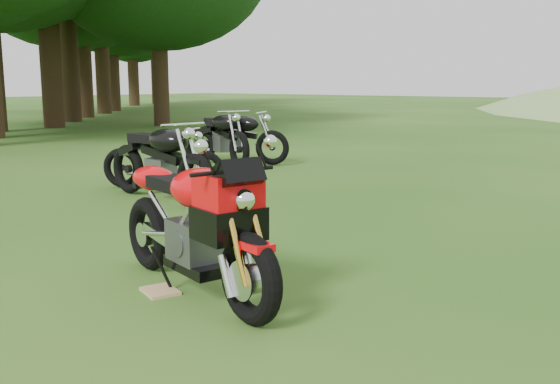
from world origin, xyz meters
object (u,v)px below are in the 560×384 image
Objects in this scene: sport_motorcycle at (192,213)px; vintage_moto_a at (159,158)px; vintage_moto_d at (221,135)px; vintage_moto_c at (235,136)px; plywood_board at (160,291)px; vintage_moto_b at (162,157)px.

sport_motorcycle is 0.95× the size of vintage_moto_a.
vintage_moto_c is at bearing 56.85° from vintage_moto_d.
plywood_board is 0.13× the size of vintage_moto_a.
plywood_board is (-0.20, -0.15, -0.59)m from sport_motorcycle.
sport_motorcycle reaches higher than vintage_moto_d.
plywood_board is 7.41m from vintage_moto_d.
sport_motorcycle is at bearing -61.71° from vintage_moto_b.
sport_motorcycle reaches higher than vintage_moto_a.
sport_motorcycle is 3.75m from vintage_moto_a.
vintage_moto_b is at bearing 142.93° from vintage_moto_a.
vintage_moto_b is at bearing -90.96° from vintage_moto_c.
sport_motorcycle reaches higher than vintage_moto_c.
sport_motorcycle is at bearing -73.08° from vintage_moto_c.
vintage_moto_c is at bearing 144.85° from sport_motorcycle.
sport_motorcycle is 7.08× the size of plywood_board.
vintage_moto_c reaches higher than vintage_moto_b.
sport_motorcycle is 0.99× the size of vintage_moto_c.
vintage_moto_d is at bearing 129.74° from plywood_board.
vintage_moto_a is 1.05× the size of vintage_moto_c.
plywood_board is 7.39m from vintage_moto_c.
vintage_moto_a reaches higher than vintage_moto_c.
vintage_moto_a is at bearing -85.71° from vintage_moto_c.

